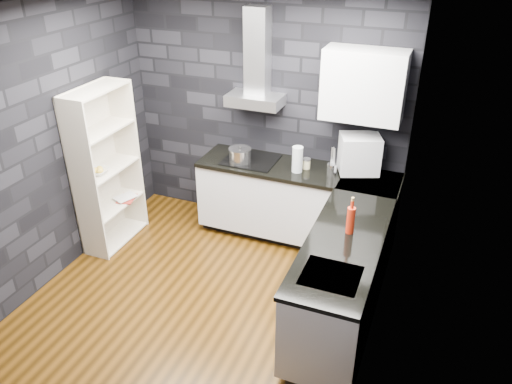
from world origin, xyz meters
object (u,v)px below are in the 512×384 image
Objects in this scene: pot at (240,156)px; storage_jar at (306,164)px; appliance_garage at (359,154)px; utensil_crock at (332,170)px; red_bottle at (351,220)px; fruit_bowl at (98,171)px; glass_vase at (297,159)px; bookshelf at (107,169)px.

pot is 2.39× the size of storage_jar.
storage_jar is at bearing 167.76° from appliance_garage.
red_bottle reaches higher than utensil_crock.
utensil_crock is 0.62× the size of fruit_bowl.
red_bottle is at bearing -103.13° from appliance_garage.
appliance_garage is at bearing 17.59° from glass_vase.
glass_vase is (0.66, 0.02, 0.06)m from pot.
pot is at bearing -178.36° from glass_vase.
appliance_garage is (0.54, 0.09, 0.17)m from storage_jar.
fruit_bowl is (-1.94, -0.85, -0.10)m from glass_vase.
red_bottle reaches higher than fruit_bowl.
utensil_crock is 0.33m from appliance_garage.
bookshelf reaches higher than glass_vase.
appliance_garage is 1.19m from red_bottle.
red_bottle is at bearing -67.92° from utensil_crock.
storage_jar is 0.30m from utensil_crock.
pot reaches higher than utensil_crock.
appliance_garage reaches higher than pot.
glass_vase is 1.25m from red_bottle.
appliance_garage is 1.87× the size of fruit_bowl.
glass_vase is 0.38m from utensil_crock.
glass_vase is 0.16m from storage_jar.
storage_jar is at bearing 39.53° from bookshelf.
utensil_crock reaches higher than fruit_bowl.
red_bottle is 0.13× the size of bookshelf.
pot is 0.60× the size of appliance_garage.
utensil_crock is 0.55× the size of red_bottle.
storage_jar is (0.73, 0.13, -0.03)m from pot.
fruit_bowl is (-2.01, -0.96, -0.01)m from storage_jar.
storage_jar is 0.47× the size of fruit_bowl.
red_bottle is 2.74m from bookshelf.
fruit_bowl is at bearing -158.86° from utensil_crock.
storage_jar is at bearing 167.88° from utensil_crock.
pot is 1.53m from fruit_bowl.
pot is 0.74m from storage_jar.
red_bottle is (1.44, -0.96, 0.04)m from pot.
glass_vase is at bearing -123.94° from storage_jar.
glass_vase is at bearing 1.64° from pot.
storage_jar is at bearing 25.41° from fruit_bowl.
glass_vase is 2.82× the size of storage_jar.
utensil_crock reaches higher than storage_jar.
pot is 1.46m from bookshelf.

